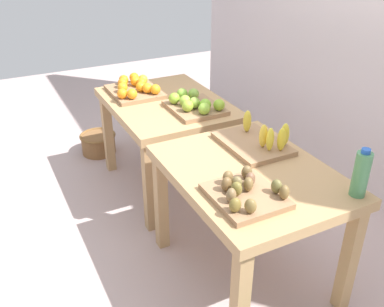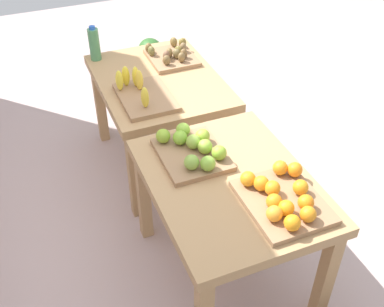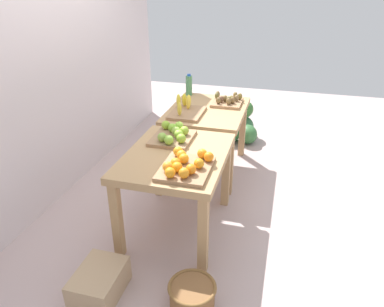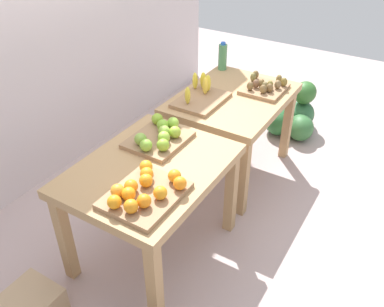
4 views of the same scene
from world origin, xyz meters
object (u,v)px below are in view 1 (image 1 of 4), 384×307
banana_crate (257,141)px  kiwi_bin (246,193)px  display_table_left (167,114)px  display_table_right (250,186)px  water_bottle (361,174)px  orange_bin (135,88)px  apple_bin (194,104)px  wicker_basket (98,143)px  cardboard_produce_box (160,126)px

banana_crate → kiwi_bin: bearing=-40.0°
display_table_left → banana_crate: size_ratio=2.36×
display_table_right → water_bottle: (0.43, 0.33, 0.22)m
orange_bin → water_bottle: (1.80, 0.48, 0.08)m
apple_bin → orange_bin: bearing=-153.3°
display_table_left → banana_crate: (0.91, 0.18, 0.14)m
kiwi_bin → wicker_basket: 2.24m
apple_bin → water_bottle: 1.32m
orange_bin → water_bottle: size_ratio=1.78×
apple_bin → cardboard_produce_box: bearing=170.0°
display_table_left → cardboard_produce_box: 1.06m
orange_bin → banana_crate: bearing=15.7°
cardboard_produce_box → kiwi_bin: bearing=-12.3°
display_table_left → wicker_basket: size_ratio=3.18×
water_bottle → display_table_left: bearing=-168.1°
apple_bin → wicker_basket: (-1.05, -0.45, -0.67)m
display_table_right → wicker_basket: 2.02m
cardboard_produce_box → display_table_left: bearing=-19.1°
banana_crate → kiwi_bin: size_ratio=1.22×
orange_bin → apple_bin: apple_bin is taller
banana_crate → kiwi_bin: (0.42, -0.35, -0.00)m
display_table_left → orange_bin: 0.33m
apple_bin → wicker_basket: apple_bin is taller
water_bottle → cardboard_produce_box: (-2.42, -0.03, -0.75)m
banana_crate → kiwi_bin: banana_crate is taller
display_table_left → orange_bin: orange_bin is taller
display_table_left → kiwi_bin: 1.35m
apple_bin → banana_crate: 0.66m
water_bottle → wicker_basket: water_bottle is taller
display_table_right → cardboard_produce_box: (-1.99, 0.30, -0.52)m
orange_bin → wicker_basket: 0.89m
banana_crate → water_bottle: size_ratio=1.75×
wicker_basket → cardboard_produce_box: (-0.07, 0.65, 0.00)m
orange_bin → apple_bin: size_ratio=1.10×
orange_bin → banana_crate: size_ratio=1.02×
banana_crate → orange_bin: bearing=-164.3°
apple_bin → water_bottle: (1.30, 0.22, 0.07)m
display_table_right → water_bottle: bearing=37.1°
orange_bin → kiwi_bin: bearing=-1.0°
water_bottle → wicker_basket: bearing=-164.0°
orange_bin → kiwi_bin: (1.59, -0.03, -0.01)m
apple_bin → water_bottle: size_ratio=1.62×
apple_bin → banana_crate: size_ratio=0.93×
kiwi_bin → water_bottle: bearing=66.9°
display_table_left → display_table_right: same height
orange_bin → cardboard_produce_box: (-0.62, 0.45, -0.67)m
banana_crate → cardboard_produce_box: banana_crate is taller
display_table_right → cardboard_produce_box: display_table_right is taller
kiwi_bin → apple_bin: bearing=165.4°
kiwi_bin → wicker_basket: (-2.14, -0.17, -0.67)m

